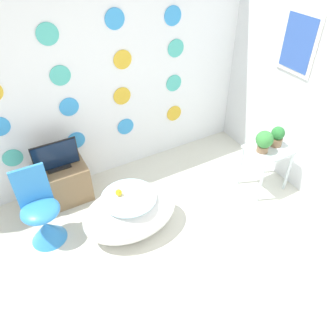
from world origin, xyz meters
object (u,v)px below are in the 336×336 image
Objects in this scene: bathtub at (130,212)px; vase at (40,176)px; tv at (56,157)px; potted_plant_right at (277,136)px; potted_plant_left at (264,141)px; chair at (44,220)px.

bathtub is 6.57× the size of vase.
potted_plant_right reaches higher than tv.
tv is at bearing 120.40° from bathtub.
chair is at bearing 168.49° from potted_plant_left.
tv is 1.90× the size of potted_plant_left.
chair is at bearing 159.13° from bathtub.
potted_plant_right reaches higher than bathtub.
potted_plant_left is (1.50, -0.17, 0.45)m from bathtub.
bathtub is at bearing -20.87° from chair.
vase is at bearing 135.25° from bathtub.
chair reaches higher than vase.
potted_plant_right is (1.70, -0.15, 0.43)m from bathtub.
bathtub is at bearing 174.93° from potted_plant_right.
bathtub is 0.97m from tv.
potted_plant_right is (0.21, 0.02, -0.02)m from potted_plant_left.
potted_plant_right reaches higher than vase.
potted_plant_left is (2.27, -0.46, 0.42)m from chair.
potted_plant_right is (2.47, -0.45, 0.41)m from chair.
tv is 3.20× the size of vase.
bathtub is 4.23× the size of potted_plant_right.
potted_plant_right is (2.36, -0.81, 0.17)m from vase.
chair reaches higher than potted_plant_right.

